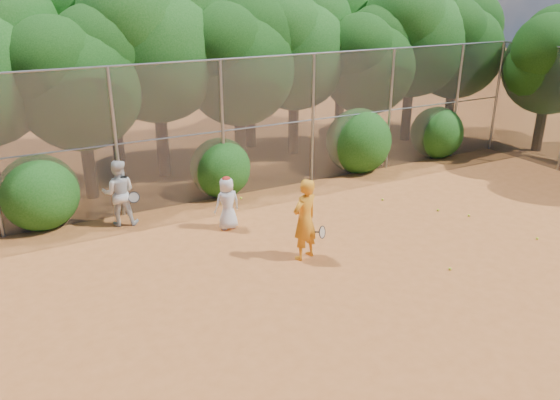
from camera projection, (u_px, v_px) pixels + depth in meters
ground at (375, 277)px, 11.78m from camera, size 80.00×80.00×0.00m
fence_back at (251, 126)px, 15.92m from camera, size 20.05×0.09×4.03m
tree_2 at (79, 75)px, 14.98m from camera, size 3.99×3.47×5.47m
tree_3 at (156, 37)px, 16.61m from camera, size 4.89×4.26×6.70m
tree_4 at (239, 56)px, 17.43m from camera, size 4.19×3.64×5.73m
tree_5 at (295, 41)px, 19.07m from camera, size 4.51×3.92×6.17m
tree_6 at (369, 58)px, 19.54m from camera, size 3.86×3.36×5.29m
tree_7 at (414, 30)px, 20.83m from camera, size 4.77×4.14×6.53m
tree_8 at (457, 41)px, 21.62m from camera, size 4.25×3.70×5.82m
tree_10 at (106, 26)px, 17.90m from camera, size 5.15×4.48×7.06m
tree_11 at (250, 36)px, 19.91m from camera, size 4.64×4.03×6.35m
tree_12 at (344, 21)px, 22.24m from camera, size 5.02×4.37×6.88m
tree_13 at (552, 57)px, 19.64m from camera, size 3.86×3.36×5.29m
bush_0 at (39, 189)px, 13.99m from camera, size 2.00×2.00×2.00m
bush_1 at (220, 165)px, 16.20m from camera, size 1.80×1.80×1.80m
bush_2 at (359, 138)px, 18.30m from camera, size 2.20×2.20×2.20m
bush_3 at (437, 130)px, 19.88m from camera, size 1.90×1.90×1.90m
player_yellow at (305, 220)px, 12.27m from camera, size 0.90×0.65×1.92m
player_teen at (227, 203)px, 13.90m from camera, size 0.70×0.48×1.41m
player_white at (119, 193)px, 14.09m from camera, size 1.02×0.90×1.75m
ball_0 at (438, 210)px, 15.20m from camera, size 0.07×0.07×0.07m
ball_1 at (469, 215)px, 14.84m from camera, size 0.07×0.07×0.07m
ball_2 at (537, 238)px, 13.49m from camera, size 0.07×0.07×0.07m
ball_3 at (450, 269)px, 12.04m from camera, size 0.07×0.07×0.07m
ball_4 at (382, 200)px, 15.95m from camera, size 0.07×0.07×0.07m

